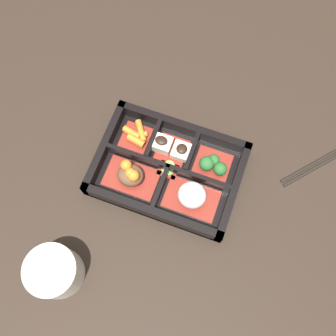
# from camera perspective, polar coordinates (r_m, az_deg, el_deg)

# --- Properties ---
(ground_plane) EXTENTS (3.00, 3.00, 0.00)m
(ground_plane) POSITION_cam_1_polar(r_m,az_deg,el_deg) (0.77, -0.00, -0.61)
(ground_plane) COLOR black
(bento_base) EXTENTS (0.28, 0.19, 0.01)m
(bento_base) POSITION_cam_1_polar(r_m,az_deg,el_deg) (0.77, -0.00, -0.49)
(bento_base) COLOR black
(bento_base) RESTS_ON ground_plane
(bento_rim) EXTENTS (0.28, 0.19, 0.04)m
(bento_rim) POSITION_cam_1_polar(r_m,az_deg,el_deg) (0.75, 0.01, 0.02)
(bento_rim) COLOR black
(bento_rim) RESTS_ON ground_plane
(bowl_rice) EXTENTS (0.10, 0.06, 0.05)m
(bowl_rice) POSITION_cam_1_polar(r_m,az_deg,el_deg) (0.72, 3.48, -4.07)
(bowl_rice) COLOR maroon
(bowl_rice) RESTS_ON bento_base
(bowl_stew) EXTENTS (0.10, 0.06, 0.05)m
(bowl_stew) POSITION_cam_1_polar(r_m,az_deg,el_deg) (0.74, -5.45, -1.02)
(bowl_stew) COLOR maroon
(bowl_stew) RESTS_ON bento_base
(bowl_greens) EXTENTS (0.07, 0.06, 0.03)m
(bowl_greens) POSITION_cam_1_polar(r_m,az_deg,el_deg) (0.76, 6.51, 0.53)
(bowl_greens) COLOR maroon
(bowl_greens) RESTS_ON bento_base
(bowl_tofu) EXTENTS (0.08, 0.06, 0.04)m
(bowl_tofu) POSITION_cam_1_polar(r_m,az_deg,el_deg) (0.76, 0.33, 3.03)
(bowl_tofu) COLOR maroon
(bowl_tofu) RESTS_ON bento_base
(bowl_carrots) EXTENTS (0.06, 0.07, 0.02)m
(bowl_carrots) POSITION_cam_1_polar(r_m,az_deg,el_deg) (0.78, -4.61, 4.64)
(bowl_carrots) COLOR maroon
(bowl_carrots) RESTS_ON bento_base
(bowl_pickles) EXTENTS (0.04, 0.03, 0.01)m
(bowl_pickles) POSITION_cam_1_polar(r_m,az_deg,el_deg) (0.76, 0.10, 0.00)
(bowl_pickles) COLOR maroon
(bowl_pickles) RESTS_ON bento_base
(tea_cup) EXTENTS (0.09, 0.09, 0.07)m
(tea_cup) POSITION_cam_1_polar(r_m,az_deg,el_deg) (0.72, -16.14, -14.24)
(tea_cup) COLOR beige
(tea_cup) RESTS_ON ground_plane
(chopsticks) EXTENTS (0.16, 0.18, 0.01)m
(chopsticks) POSITION_cam_1_polar(r_m,az_deg,el_deg) (0.84, 22.35, 1.46)
(chopsticks) COLOR black
(chopsticks) RESTS_ON ground_plane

